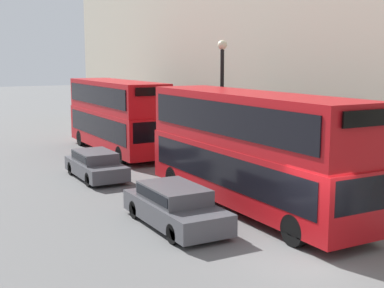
# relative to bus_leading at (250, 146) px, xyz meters

# --- Properties ---
(ground_plane) EXTENTS (200.00, 200.00, 0.00)m
(ground_plane) POSITION_rel_bus_leading_xyz_m (-1.60, -4.97, -2.41)
(ground_plane) COLOR #5B5B5B
(bus_leading) EXTENTS (2.59, 11.28, 4.38)m
(bus_leading) POSITION_rel_bus_leading_xyz_m (0.00, 0.00, 0.00)
(bus_leading) COLOR #A80F14
(bus_leading) RESTS_ON ground
(bus_second_in_queue) EXTENTS (2.59, 10.34, 4.31)m
(bus_second_in_queue) POSITION_rel_bus_leading_xyz_m (0.00, 13.85, -0.04)
(bus_second_in_queue) COLOR #A80F14
(bus_second_in_queue) RESTS_ON ground
(car_dark_sedan) EXTENTS (1.89, 4.72, 1.39)m
(car_dark_sedan) POSITION_rel_bus_leading_xyz_m (-3.40, -0.55, -1.67)
(car_dark_sedan) COLOR #47474C
(car_dark_sedan) RESTS_ON ground
(car_hatchback) EXTENTS (1.78, 4.32, 1.30)m
(car_hatchback) POSITION_rel_bus_leading_xyz_m (-3.40, 7.71, -1.72)
(car_hatchback) COLOR #47474C
(car_hatchback) RESTS_ON ground
(street_lamp) EXTENTS (0.44, 0.44, 6.46)m
(street_lamp) POSITION_rel_bus_leading_xyz_m (2.01, 5.19, 1.58)
(street_lamp) COLOR black
(street_lamp) RESTS_ON ground
(pedestrian) EXTENTS (0.36, 0.36, 1.70)m
(pedestrian) POSITION_rel_bus_leading_xyz_m (2.54, 8.15, -1.63)
(pedestrian) COLOR #334C6B
(pedestrian) RESTS_ON ground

